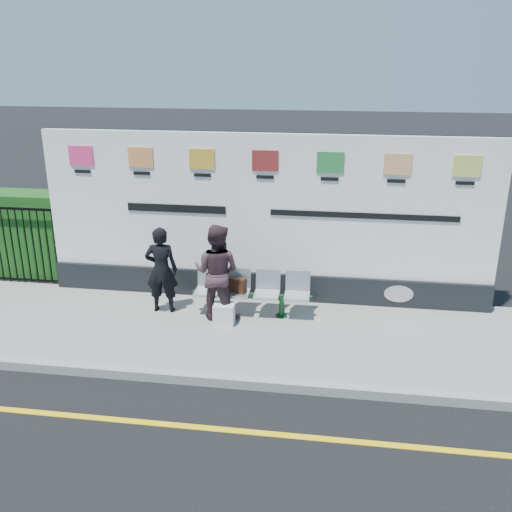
{
  "coord_description": "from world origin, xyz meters",
  "views": [
    {
      "loc": [
        1.74,
        -5.79,
        4.44
      ],
      "look_at": [
        0.47,
        2.92,
        1.25
      ],
      "focal_mm": 40.0,
      "sensor_mm": 36.0,
      "label": 1
    }
  ],
  "objects_px": {
    "bench": "(252,304)",
    "woman_left": "(161,270)",
    "woman_right": "(217,272)",
    "billboard": "(265,230)"
  },
  "relations": [
    {
      "from": "bench",
      "to": "woman_left",
      "type": "height_order",
      "value": "woman_left"
    },
    {
      "from": "billboard",
      "to": "woman_right",
      "type": "bearing_deg",
      "value": -125.36
    },
    {
      "from": "bench",
      "to": "woman_left",
      "type": "xyz_separation_m",
      "value": [
        -1.56,
        -0.05,
        0.55
      ]
    },
    {
      "from": "billboard",
      "to": "woman_left",
      "type": "relative_size",
      "value": 5.23
    },
    {
      "from": "bench",
      "to": "woman_right",
      "type": "bearing_deg",
      "value": -165.45
    },
    {
      "from": "billboard",
      "to": "woman_right",
      "type": "height_order",
      "value": "billboard"
    },
    {
      "from": "woman_left",
      "to": "woman_right",
      "type": "height_order",
      "value": "woman_right"
    },
    {
      "from": "billboard",
      "to": "woman_left",
      "type": "bearing_deg",
      "value": -153.07
    },
    {
      "from": "billboard",
      "to": "woman_right",
      "type": "xyz_separation_m",
      "value": [
        -0.69,
        -0.97,
        -0.47
      ]
    },
    {
      "from": "woman_right",
      "to": "billboard",
      "type": "bearing_deg",
      "value": -115.13
    }
  ]
}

